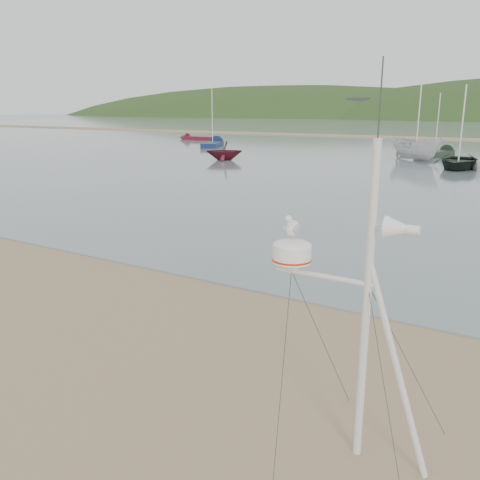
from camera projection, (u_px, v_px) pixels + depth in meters
The scene contains 8 objects.
ground at pixel (105, 348), 9.32m from camera, with size 560.00×560.00×0.00m, color #907353.
mast_rig at pixel (356, 371), 6.21m from camera, with size 2.14×2.28×4.82m.
boat_dark at pixel (462, 132), 35.77m from camera, with size 3.72×1.08×5.21m, color black.
boat_red at pixel (224, 142), 42.04m from camera, with size 2.53×1.55×2.94m, color #51121D.
boat_white at pixel (418, 129), 41.34m from camera, with size 1.95×2.00×5.17m, color silver.
sailboat_blue_near at pixel (216, 143), 58.50m from camera, with size 4.34×7.03×6.90m.
dinghy_red_far at pixel (191, 138), 68.89m from camera, with size 5.39×1.34×1.31m.
sailboat_dark_mid at pixel (443, 153), 46.05m from camera, with size 3.16×6.13×5.97m.
Camera 1 is at (6.58, -5.95, 4.29)m, focal length 38.00 mm.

